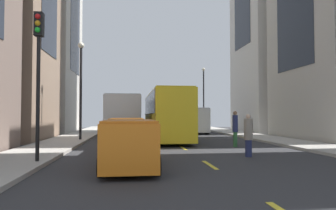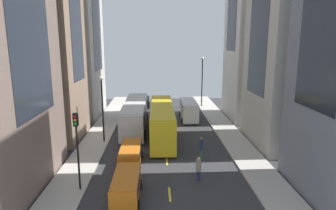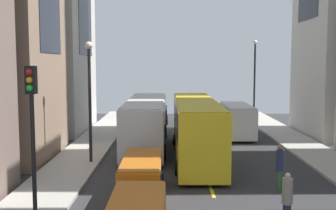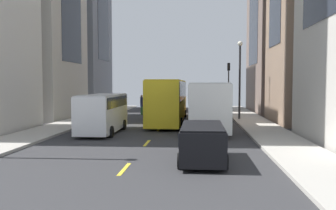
# 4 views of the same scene
# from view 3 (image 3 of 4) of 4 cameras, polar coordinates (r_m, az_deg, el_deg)

# --- Properties ---
(ground_plane) EXTENTS (41.85, 41.85, 0.00)m
(ground_plane) POSITION_cam_3_polar(r_m,az_deg,el_deg) (28.30, 4.08, -6.21)
(ground_plane) COLOR #333335
(sidewalk_west) EXTENTS (2.93, 44.00, 0.15)m
(sidewalk_west) POSITION_cam_3_polar(r_m,az_deg,el_deg) (28.73, -11.01, -5.97)
(sidewalk_west) COLOR #B2ADA3
(sidewalk_west) RESTS_ON ground
(sidewalk_east) EXTENTS (2.93, 44.00, 0.15)m
(sidewalk_east) POSITION_cam_3_polar(r_m,az_deg,el_deg) (29.76, 18.63, -5.76)
(sidewalk_east) COLOR #B2ADA3
(sidewalk_east) RESTS_ON ground
(lane_stripe_2) EXTENTS (0.16, 2.00, 0.01)m
(lane_stripe_2) POSITION_cam_3_polar(r_m,az_deg,el_deg) (19.61, 5.98, -11.59)
(lane_stripe_2) COLOR yellow
(lane_stripe_2) RESTS_ON ground
(lane_stripe_3) EXTENTS (0.16, 2.00, 0.01)m
(lane_stripe_3) POSITION_cam_3_polar(r_m,az_deg,el_deg) (25.38, 4.56, -7.59)
(lane_stripe_3) COLOR yellow
(lane_stripe_3) RESTS_ON ground
(lane_stripe_4) EXTENTS (0.16, 2.00, 0.01)m
(lane_stripe_4) POSITION_cam_3_polar(r_m,az_deg,el_deg) (31.23, 3.68, -5.08)
(lane_stripe_4) COLOR yellow
(lane_stripe_4) RESTS_ON ground
(lane_stripe_5) EXTENTS (0.16, 2.00, 0.01)m
(lane_stripe_5) POSITION_cam_3_polar(r_m,az_deg,el_deg) (37.13, 3.09, -3.36)
(lane_stripe_5) COLOR yellow
(lane_stripe_5) RESTS_ON ground
(lane_stripe_6) EXTENTS (0.16, 2.00, 0.01)m
(lane_stripe_6) POSITION_cam_3_polar(r_m,az_deg,el_deg) (43.06, 2.66, -2.11)
(lane_stripe_6) COLOR yellow
(lane_stripe_6) RESTS_ON ground
(lane_stripe_7) EXTENTS (0.16, 2.00, 0.01)m
(lane_stripe_7) POSITION_cam_3_polar(r_m,az_deg,el_deg) (49.01, 2.33, -1.17)
(lane_stripe_7) COLOR yellow
(lane_stripe_7) RESTS_ON ground
(city_bus_white) EXTENTS (2.80, 12.88, 3.35)m
(city_bus_white) POSITION_cam_3_polar(r_m,az_deg,el_deg) (29.11, -3.00, -1.86)
(city_bus_white) COLOR silver
(city_bus_white) RESTS_ON ground
(streetcar_yellow) EXTENTS (2.70, 13.27, 3.59)m
(streetcar_yellow) POSITION_cam_3_polar(r_m,az_deg,el_deg) (25.83, 3.76, -2.57)
(streetcar_yellow) COLOR yellow
(streetcar_yellow) RESTS_ON ground
(delivery_van_white) EXTENTS (2.25, 6.09, 2.58)m
(delivery_van_white) POSITION_cam_3_polar(r_m,az_deg,el_deg) (33.66, 9.39, -1.76)
(delivery_van_white) COLOR white
(delivery_van_white) RESTS_ON ground
(car_black_0) EXTENTS (1.93, 4.17, 1.57)m
(car_black_0) POSITION_cam_3_polar(r_m,az_deg,el_deg) (41.38, -1.39, -1.14)
(car_black_0) COLOR black
(car_black_0) RESTS_ON ground
(car_orange_2) EXTENTS (1.87, 4.74, 1.70)m
(car_orange_2) POSITION_cam_3_polar(r_m,az_deg,el_deg) (18.55, -3.62, -9.36)
(car_orange_2) COLOR orange
(car_orange_2) RESTS_ON ground
(pedestrian_walking_far) EXTENTS (0.39, 0.39, 1.91)m
(pedestrian_walking_far) POSITION_cam_3_polar(r_m,az_deg,el_deg) (16.03, 15.94, -12.01)
(pedestrian_walking_far) COLOR navy
(pedestrian_walking_far) RESTS_ON ground
(pedestrian_crossing_near) EXTENTS (0.32, 0.32, 2.11)m
(pedestrian_crossing_near) POSITION_cam_3_polar(r_m,az_deg,el_deg) (20.12, 14.96, -7.95)
(pedestrian_crossing_near) COLOR #336B38
(pedestrian_crossing_near) RESTS_ON ground
(traffic_light_near_corner) EXTENTS (0.32, 0.44, 5.59)m
(traffic_light_near_corner) POSITION_cam_3_polar(r_m,az_deg,el_deg) (14.16, -18.07, -1.72)
(traffic_light_near_corner) COLOR black
(traffic_light_near_corner) RESTS_ON ground
(streetlamp_near) EXTENTS (0.44, 0.44, 7.96)m
(streetlamp_near) POSITION_cam_3_polar(r_m,az_deg,el_deg) (41.91, 11.72, 4.35)
(streetlamp_near) COLOR black
(streetlamp_near) RESTS_ON ground
(streetlamp_far) EXTENTS (0.44, 0.44, 6.92)m
(streetlamp_far) POSITION_cam_3_polar(r_m,az_deg,el_deg) (24.30, -10.67, 2.22)
(streetlamp_far) COLOR black
(streetlamp_far) RESTS_ON ground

